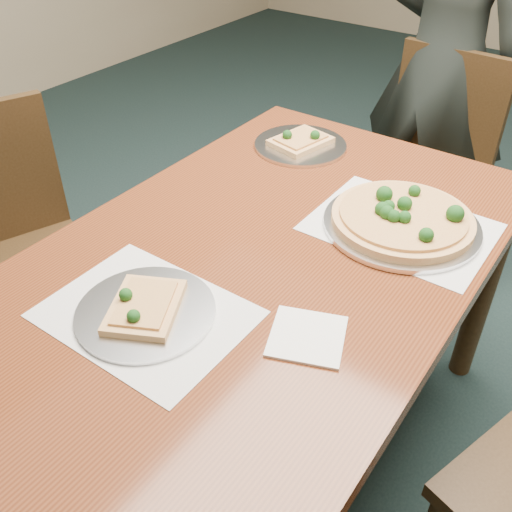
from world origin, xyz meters
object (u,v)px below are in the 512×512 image
Objects in this scene: diner at (443,64)px; slice_plate_far at (301,143)px; pizza_pan at (402,219)px; chair_left at (12,242)px; dining_table at (256,287)px; chair_far at (426,162)px; slice_plate_near at (145,310)px.

slice_plate_far is (-0.15, -0.76, -0.06)m from diner.
chair_left is at bearing -157.99° from pizza_pan.
chair_left reaches higher than dining_table.
chair_far is at bearing -13.86° from chair_left.
pizza_pan is at bearing -27.93° from slice_plate_far.
dining_table is 0.31m from slice_plate_near.
diner reaches higher than chair_far.
slice_plate_far is (-0.21, -0.58, 0.25)m from chair_far.
chair_left is 2.41× the size of pizza_pan.
diner is (-0.06, 1.29, 0.17)m from dining_table.
dining_table is 5.36× the size of slice_plate_far.
chair_far and chair_left have the same top height.
chair_left reaches higher than slice_plate_near.
dining_table is 0.58m from slice_plate_far.
slice_plate_near is (-0.07, -1.40, 0.25)m from chair_far.
chair_left is 0.93m from slice_plate_far.
slice_plate_near is at bearing 98.01° from diner.
dining_table is 1.65× the size of chair_far.
slice_plate_far is at bearing 100.11° from slice_plate_near.
pizza_pan is at bearing 63.97° from slice_plate_near.
chair_far is at bearing 87.26° from slice_plate_near.
slice_plate_far is (-0.15, 0.82, -0.00)m from slice_plate_near.
slice_plate_near is at bearing -103.08° from dining_table.
slice_plate_near is at bearing -79.89° from slice_plate_far.
chair_far reaches higher than slice_plate_near.
slice_plate_far is (-0.21, 0.53, 0.10)m from dining_table.
diner reaches higher than slice_plate_near.
chair_left reaches higher than pizza_pan.
slice_plate_near is 0.83m from slice_plate_far.
dining_table is 0.39m from pizza_pan.
pizza_pan is 1.35× the size of slice_plate_near.
diner is (0.77, 1.41, 0.31)m from chair_left.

